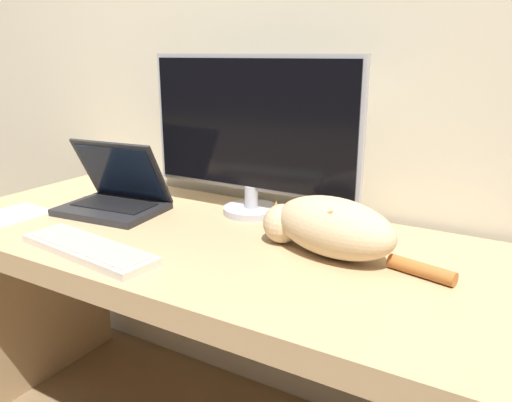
% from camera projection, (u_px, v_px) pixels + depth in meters
% --- Properties ---
extents(wall_back, '(6.40, 0.06, 2.60)m').
position_uv_depth(wall_back, '(276.00, 13.00, 1.50)').
color(wall_back, beige).
rests_on(wall_back, ground_plane).
extents(desk, '(1.60, 0.69, 0.72)m').
position_uv_depth(desk, '(203.00, 283.00, 1.37)').
color(desk, tan).
rests_on(desk, ground_plane).
extents(monitor, '(0.67, 0.17, 0.46)m').
position_uv_depth(monitor, '(252.00, 132.00, 1.44)').
color(monitor, '#B2B2B7').
rests_on(monitor, desk).
extents(laptop, '(0.32, 0.25, 0.21)m').
position_uv_depth(laptop, '(115.00, 197.00, 1.52)').
color(laptop, '#232326').
rests_on(laptop, desk).
extents(external_keyboard, '(0.41, 0.16, 0.02)m').
position_uv_depth(external_keyboard, '(88.00, 249.00, 1.20)').
color(external_keyboard, beige).
rests_on(external_keyboard, desk).
extents(cat, '(0.48, 0.24, 0.14)m').
position_uv_depth(cat, '(330.00, 226.00, 1.19)').
color(cat, '#D1B284').
rests_on(cat, desk).
extents(paper_notepad, '(0.18, 0.27, 0.01)m').
position_uv_depth(paper_notepad, '(0.00, 219.00, 1.44)').
color(paper_notepad, '#F4EFC6').
rests_on(paper_notepad, desk).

